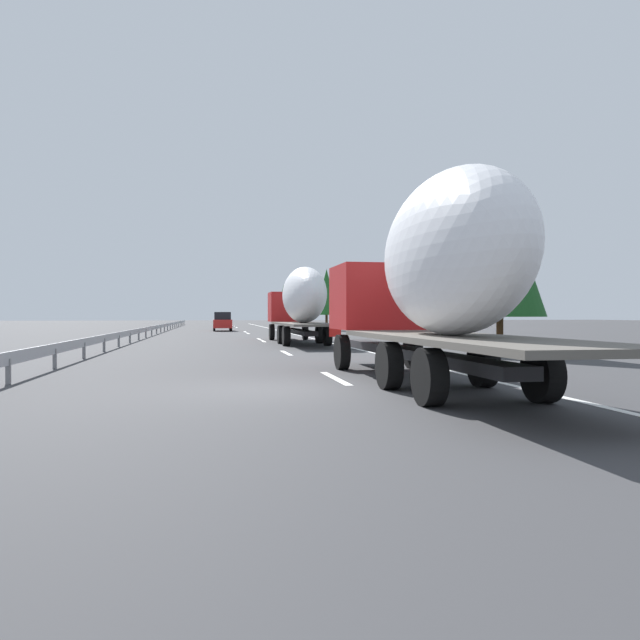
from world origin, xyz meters
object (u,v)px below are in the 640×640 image
object	(u,v)px
truck_lead	(300,301)
truck_trailing	(431,274)
car_red_compact	(222,321)
car_white_van	(223,320)
road_sign	(307,306)

from	to	relation	value
truck_lead	truck_trailing	world-z (taller)	truck_trailing
car_red_compact	car_white_van	world-z (taller)	car_white_van
truck_lead	road_sign	xyz separation A→B (m)	(17.01, -3.10, -0.04)
car_white_van	road_sign	xyz separation A→B (m)	(-34.55, -6.48, 1.38)
truck_trailing	car_red_compact	world-z (taller)	truck_trailing
truck_trailing	car_white_van	size ratio (longest dim) A/B	2.80
car_red_compact	road_sign	xyz separation A→B (m)	(-10.69, -7.00, 1.40)
car_red_compact	truck_lead	bearing A→B (deg)	-171.99
truck_trailing	road_sign	bearing A→B (deg)	-4.77
truck_trailing	car_red_compact	size ratio (longest dim) A/B	2.84
car_white_van	car_red_compact	bearing A→B (deg)	178.75
car_red_compact	car_white_van	size ratio (longest dim) A/B	0.99
truck_lead	car_white_van	xyz separation A→B (m)	(51.56, 3.38, -1.42)
road_sign	truck_lead	bearing A→B (deg)	169.67
road_sign	car_red_compact	bearing A→B (deg)	33.21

